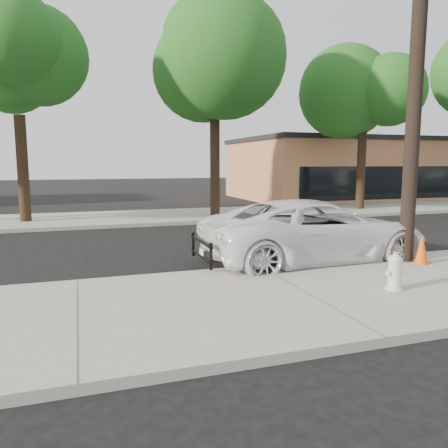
% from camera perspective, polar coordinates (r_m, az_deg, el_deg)
% --- Properties ---
extents(ground, '(120.00, 120.00, 0.00)m').
position_cam_1_polar(ground, '(12.11, 0.75, -3.98)').
color(ground, black).
rests_on(ground, ground).
extents(near_sidewalk, '(90.00, 4.40, 0.15)m').
position_cam_1_polar(near_sidewalk, '(8.28, 10.70, -9.27)').
color(near_sidewalk, gray).
rests_on(near_sidewalk, ground).
extents(far_sidewalk, '(90.00, 5.00, 0.15)m').
position_cam_1_polar(far_sidewalk, '(20.22, -7.19, 1.01)').
color(far_sidewalk, gray).
rests_on(far_sidewalk, ground).
extents(curb_near, '(90.00, 0.12, 0.16)m').
position_cam_1_polar(curb_near, '(10.19, 4.66, -5.88)').
color(curb_near, '#9E9B93').
rests_on(curb_near, ground).
extents(building_main, '(18.00, 10.00, 4.00)m').
position_cam_1_polar(building_main, '(33.70, 17.89, 6.74)').
color(building_main, '#A26243').
rests_on(building_main, ground).
extents(utility_pole, '(1.40, 0.34, 9.00)m').
position_cam_1_polar(utility_pole, '(11.53, 23.84, 18.25)').
color(utility_pole, black).
rests_on(utility_pole, near_sidewalk).
extents(tree_b, '(4.34, 4.20, 8.45)m').
position_cam_1_polar(tree_b, '(19.68, -24.96, 17.93)').
color(tree_b, black).
rests_on(tree_b, far_sidewalk).
extents(tree_c, '(4.96, 4.80, 9.55)m').
position_cam_1_polar(tree_c, '(20.28, -0.47, 20.52)').
color(tree_c, black).
rests_on(tree_c, far_sidewalk).
extents(tree_d, '(4.50, 4.35, 8.75)m').
position_cam_1_polar(tree_d, '(24.08, 18.50, 16.80)').
color(tree_d, black).
rests_on(tree_d, far_sidewalk).
extents(police_cruiser, '(5.85, 2.85, 1.60)m').
position_cam_1_polar(police_cruiser, '(11.31, 11.74, -0.89)').
color(police_cruiser, white).
rests_on(police_cruiser, ground).
extents(fire_hydrant, '(0.35, 0.33, 0.67)m').
position_cam_1_polar(fire_hydrant, '(8.83, 21.40, -5.93)').
color(fire_hydrant, silver).
rests_on(fire_hydrant, near_sidewalk).
extents(traffic_cone, '(0.47, 0.47, 0.70)m').
position_cam_1_polar(traffic_cone, '(11.32, 24.41, -3.04)').
color(traffic_cone, '#E0550B').
rests_on(traffic_cone, near_sidewalk).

